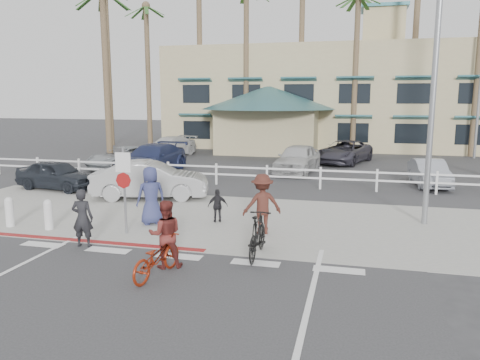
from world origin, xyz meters
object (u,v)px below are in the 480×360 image
(bike_red, at_px, (157,257))
(car_red_compact, at_px, (57,175))
(bike_black, at_px, (257,235))
(car_white_sedan, at_px, (150,180))
(sign_post, at_px, (124,186))

(bike_red, distance_m, car_red_compact, 12.03)
(car_red_compact, bearing_deg, bike_black, -113.49)
(bike_red, height_order, car_red_compact, car_red_compact)
(bike_red, distance_m, car_white_sedan, 8.56)
(bike_red, relative_size, bike_black, 0.92)
(bike_red, height_order, bike_black, bike_black)
(car_red_compact, bearing_deg, car_white_sedan, -90.21)
(bike_black, distance_m, car_red_compact, 12.38)
(car_white_sedan, bearing_deg, bike_black, -151.33)
(bike_red, xyz_separation_m, bike_black, (1.93, 1.86, 0.11))
(sign_post, bearing_deg, car_red_compact, 138.37)
(car_red_compact, bearing_deg, sign_post, -122.73)
(bike_black, bearing_deg, car_red_compact, -32.88)
(sign_post, distance_m, car_white_sedan, 5.00)
(sign_post, bearing_deg, car_white_sedan, 106.27)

